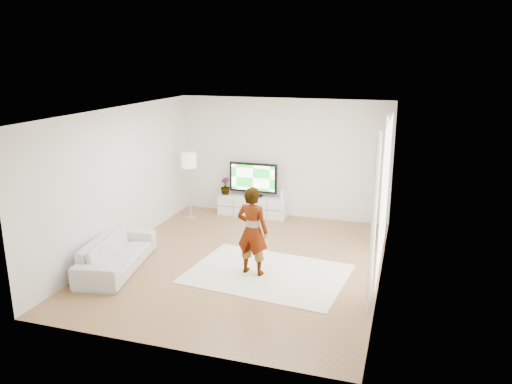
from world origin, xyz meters
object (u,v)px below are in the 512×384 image
(rug, at_px, (267,274))
(floor_lamp, at_px, (189,163))
(media_console, at_px, (253,206))
(television, at_px, (253,178))
(sofa, at_px, (117,253))
(player, at_px, (252,231))

(rug, bearing_deg, floor_lamp, 136.24)
(media_console, xyz_separation_m, television, (0.00, 0.03, 0.67))
(rug, xyz_separation_m, floor_lamp, (-2.61, 2.50, 1.32))
(rug, relative_size, sofa, 1.34)
(rug, height_order, player, player)
(rug, bearing_deg, player, -167.24)
(television, xyz_separation_m, rug, (1.27, -3.18, -0.90))
(television, height_order, floor_lamp, floor_lamp)
(television, bearing_deg, media_console, -90.00)
(sofa, height_order, floor_lamp, floor_lamp)
(media_console, xyz_separation_m, rug, (1.27, -3.15, -0.23))
(television, relative_size, rug, 0.43)
(sofa, bearing_deg, television, -30.06)
(player, xyz_separation_m, floor_lamp, (-2.35, 2.55, 0.53))
(player, relative_size, floor_lamp, 1.01)
(television, xyz_separation_m, floor_lamp, (-1.34, -0.68, 0.42))
(television, bearing_deg, floor_lamp, -153.20)
(player, bearing_deg, floor_lamp, -39.59)
(television, xyz_separation_m, player, (1.01, -3.23, -0.11))
(sofa, xyz_separation_m, floor_lamp, (0.04, 3.08, 1.03))
(media_console, relative_size, sofa, 0.82)
(rug, relative_size, floor_lamp, 1.73)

